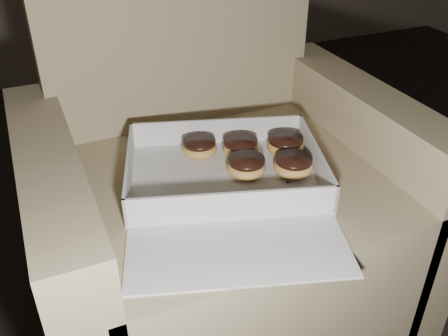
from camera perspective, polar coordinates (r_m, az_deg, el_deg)
armchair at (r=1.20m, az=-0.69°, el=-3.72°), size 0.83×0.70×0.87m
bakery_box at (r=1.02m, az=0.44°, el=-1.94°), size 0.52×0.56×0.07m
donut_a at (r=1.12m, az=-2.82°, el=2.38°), size 0.08×0.08×0.04m
donut_b at (r=1.12m, az=1.92°, el=2.39°), size 0.08×0.08×0.04m
donut_c at (r=1.06m, az=7.93°, el=0.30°), size 0.08×0.08×0.04m
donut_d at (r=1.14m, az=7.02°, el=2.65°), size 0.08×0.08×0.04m
donut_e at (r=1.05m, az=2.58°, el=0.21°), size 0.08×0.08×0.04m
crumb_a at (r=1.07m, az=7.70°, el=-0.92°), size 0.01×0.01×0.00m
crumb_b at (r=0.96m, az=-2.82°, el=-4.80°), size 0.01×0.01×0.00m
crumb_c at (r=1.01m, az=3.73°, el=-2.79°), size 0.01×0.01×0.00m
crumb_d at (r=0.97m, az=-6.98°, el=-4.68°), size 0.01×0.01×0.00m
crumb_e at (r=1.05m, az=7.27°, el=-1.60°), size 0.01×0.01×0.00m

